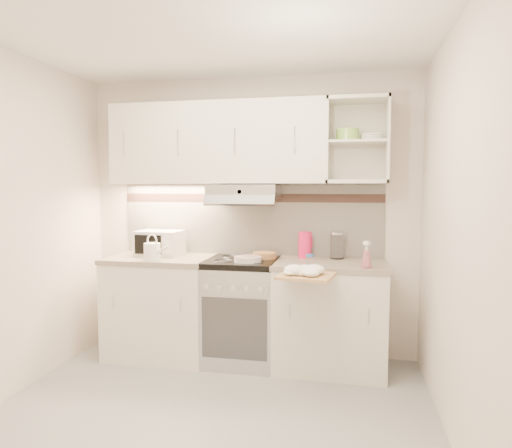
# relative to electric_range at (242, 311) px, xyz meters

# --- Properties ---
(ground) EXTENTS (3.00, 3.00, 0.00)m
(ground) POSITION_rel_electric_range_xyz_m (0.00, -1.10, -0.45)
(ground) COLOR #979799
(ground) RESTS_ON ground
(room_shell) EXTENTS (3.04, 2.84, 2.52)m
(room_shell) POSITION_rel_electric_range_xyz_m (0.00, -0.73, 1.18)
(room_shell) COLOR beige
(room_shell) RESTS_ON ground
(base_cabinet_left) EXTENTS (0.90, 0.60, 0.86)m
(base_cabinet_left) POSITION_rel_electric_range_xyz_m (-0.75, 0.00, -0.02)
(base_cabinet_left) COLOR silver
(base_cabinet_left) RESTS_ON ground
(worktop_left) EXTENTS (0.92, 0.62, 0.04)m
(worktop_left) POSITION_rel_electric_range_xyz_m (-0.75, 0.00, 0.43)
(worktop_left) COLOR gray
(worktop_left) RESTS_ON base_cabinet_left
(base_cabinet_right) EXTENTS (0.90, 0.60, 0.86)m
(base_cabinet_right) POSITION_rel_electric_range_xyz_m (0.75, 0.00, -0.02)
(base_cabinet_right) COLOR silver
(base_cabinet_right) RESTS_ON ground
(worktop_right) EXTENTS (0.92, 0.62, 0.04)m
(worktop_right) POSITION_rel_electric_range_xyz_m (0.75, 0.00, 0.43)
(worktop_right) COLOR gray
(worktop_right) RESTS_ON base_cabinet_right
(electric_range) EXTENTS (0.60, 0.60, 0.90)m
(electric_range) POSITION_rel_electric_range_xyz_m (0.00, 0.00, 0.00)
(electric_range) COLOR #B7B7BC
(electric_range) RESTS_ON ground
(microwave) EXTENTS (0.41, 0.32, 0.22)m
(microwave) POSITION_rel_electric_range_xyz_m (-0.79, 0.09, 0.56)
(microwave) COLOR silver
(microwave) RESTS_ON worktop_left
(watering_can) EXTENTS (0.26, 0.17, 0.23)m
(watering_can) POSITION_rel_electric_range_xyz_m (-0.72, -0.22, 0.53)
(watering_can) COLOR white
(watering_can) RESTS_ON worktop_left
(plate_stack) EXTENTS (0.23, 0.23, 0.05)m
(plate_stack) POSITION_rel_electric_range_xyz_m (0.07, -0.11, 0.47)
(plate_stack) COLOR silver
(plate_stack) RESTS_ON electric_range
(bread_loaf) EXTENTS (0.20, 0.20, 0.05)m
(bread_loaf) POSITION_rel_electric_range_xyz_m (0.18, 0.09, 0.47)
(bread_loaf) COLOR #B07245
(bread_loaf) RESTS_ON electric_range
(pink_pitcher) EXTENTS (0.12, 0.11, 0.23)m
(pink_pitcher) POSITION_rel_electric_range_xyz_m (0.52, 0.20, 0.56)
(pink_pitcher) COLOR #E91853
(pink_pitcher) RESTS_ON worktop_right
(glass_jar) EXTENTS (0.12, 0.12, 0.23)m
(glass_jar) POSITION_rel_electric_range_xyz_m (0.80, 0.19, 0.57)
(glass_jar) COLOR silver
(glass_jar) RESTS_ON worktop_right
(spice_jar) EXTENTS (0.06, 0.06, 0.09)m
(spice_jar) POSITION_rel_electric_range_xyz_m (0.59, -0.19, 0.49)
(spice_jar) COLOR white
(spice_jar) RESTS_ON worktop_right
(spray_bottle) EXTENTS (0.08, 0.08, 0.22)m
(spray_bottle) POSITION_rel_electric_range_xyz_m (1.03, -0.22, 0.54)
(spray_bottle) COLOR pink
(spray_bottle) RESTS_ON worktop_right
(cutting_board) EXTENTS (0.44, 0.40, 0.02)m
(cutting_board) POSITION_rel_electric_range_xyz_m (0.59, -0.48, 0.42)
(cutting_board) COLOR tan
(cutting_board) RESTS_ON base_cabinet_right
(dish_towel) EXTENTS (0.29, 0.25, 0.07)m
(dish_towel) POSITION_rel_electric_range_xyz_m (0.56, -0.52, 0.47)
(dish_towel) COLOR white
(dish_towel) RESTS_ON cutting_board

